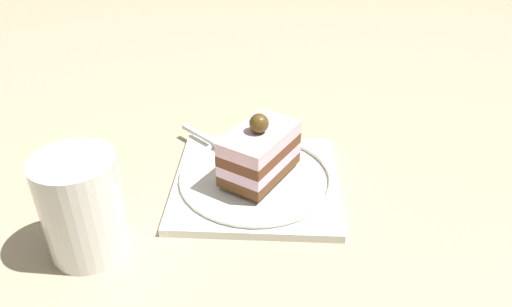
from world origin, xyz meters
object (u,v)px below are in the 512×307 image
at_px(cake_slice, 260,152).
at_px(fork, 216,144).
at_px(dessert_plate, 256,180).
at_px(drink_glass_far, 84,212).

relative_size(cake_slice, fork, 1.03).
xyz_separation_m(dessert_plate, fork, (0.04, -0.08, 0.01)).
bearing_deg(dessert_plate, cake_slice, -157.37).
bearing_deg(cake_slice, dessert_plate, 22.63).
distance_m(dessert_plate, cake_slice, 0.04).
bearing_deg(cake_slice, fork, -58.96).
relative_size(dessert_plate, drink_glass_far, 2.17).
distance_m(dessert_plate, drink_glass_far, 0.20).
distance_m(fork, drink_glass_far, 0.21).
xyz_separation_m(dessert_plate, cake_slice, (-0.00, -0.00, 0.04)).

